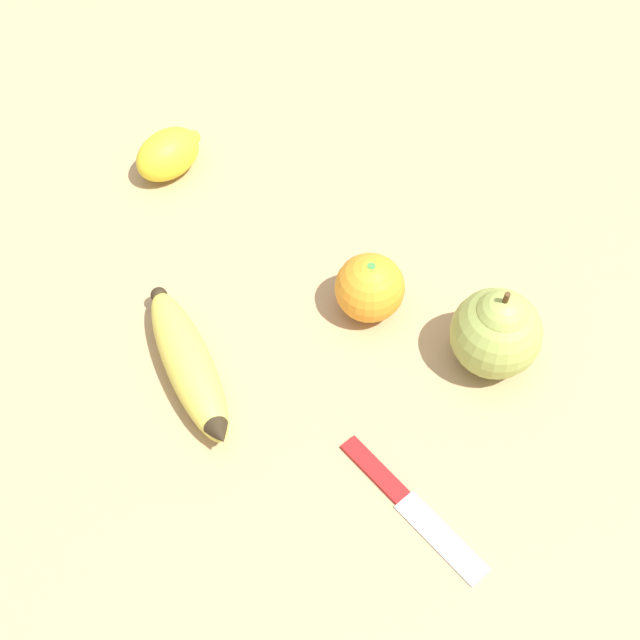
# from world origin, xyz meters

# --- Properties ---
(ground_plane) EXTENTS (3.00, 3.00, 0.00)m
(ground_plane) POSITION_xyz_m (0.00, 0.00, 0.00)
(ground_plane) COLOR tan
(banana) EXTENTS (0.10, 0.18, 0.04)m
(banana) POSITION_xyz_m (-0.12, -0.04, 0.02)
(banana) COLOR #DBCC4C
(banana) RESTS_ON ground_plane
(orange) EXTENTS (0.07, 0.07, 0.07)m
(orange) POSITION_xyz_m (0.05, 0.02, 0.03)
(orange) COLOR orange
(orange) RESTS_ON ground_plane
(pear) EXTENTS (0.08, 0.08, 0.10)m
(pear) POSITION_xyz_m (0.16, -0.04, 0.05)
(pear) COLOR #99A84C
(pear) RESTS_ON ground_plane
(lemon) EXTENTS (0.09, 0.09, 0.05)m
(lemon) POSITION_xyz_m (-0.14, 0.22, 0.03)
(lemon) COLOR yellow
(lemon) RESTS_ON ground_plane
(paring_knife) EXTENTS (0.11, 0.14, 0.01)m
(paring_knife) POSITION_xyz_m (0.06, -0.18, 0.00)
(paring_knife) COLOR silver
(paring_knife) RESTS_ON ground_plane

